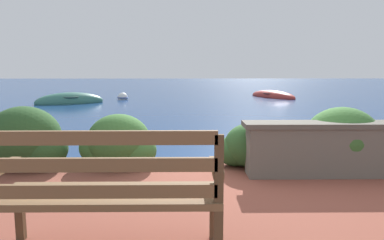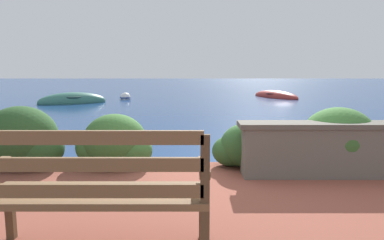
% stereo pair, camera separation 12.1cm
% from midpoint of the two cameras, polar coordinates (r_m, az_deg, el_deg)
% --- Properties ---
extents(ground_plane, '(80.00, 80.00, 0.00)m').
position_cam_midpoint_polar(ground_plane, '(5.34, 6.47, -8.64)').
color(ground_plane, navy).
extents(park_bench, '(1.56, 0.48, 0.93)m').
position_cam_midpoint_polar(park_bench, '(2.69, -13.83, -10.31)').
color(park_bench, brown).
rests_on(park_bench, patio_terrace).
extents(stone_wall, '(2.37, 0.39, 0.66)m').
position_cam_midpoint_polar(stone_wall, '(4.87, 20.99, -4.08)').
color(stone_wall, '#666056').
rests_on(stone_wall, patio_terrace).
extents(hedge_clump_far_left, '(1.20, 0.86, 0.81)m').
position_cam_midpoint_polar(hedge_clump_far_left, '(5.37, -24.92, -2.98)').
color(hedge_clump_far_left, '#284C23').
rests_on(hedge_clump_far_left, patio_terrace).
extents(hedge_clump_left, '(1.04, 0.75, 0.71)m').
position_cam_midpoint_polar(hedge_clump_left, '(5.04, -11.90, -3.62)').
color(hedge_clump_left, '#38662D').
rests_on(hedge_clump_left, patio_terrace).
extents(hedge_clump_centre, '(0.86, 0.62, 0.58)m').
position_cam_midpoint_polar(hedge_clump_centre, '(4.99, 8.03, -4.25)').
color(hedge_clump_centre, '#2D5628').
rests_on(hedge_clump_centre, patio_terrace).
extents(hedge_clump_right, '(1.19, 0.86, 0.81)m').
position_cam_midpoint_polar(hedge_clump_right, '(5.14, 21.03, -3.25)').
color(hedge_clump_right, '#38662D').
rests_on(hedge_clump_right, patio_terrace).
extents(rowboat_nearest, '(2.89, 2.10, 0.79)m').
position_cam_midpoint_polar(rowboat_nearest, '(16.25, -18.34, 2.65)').
color(rowboat_nearest, '#336B5B').
rests_on(rowboat_nearest, ground_plane).
extents(rowboat_mid, '(2.21, 3.05, 0.60)m').
position_cam_midpoint_polar(rowboat_mid, '(18.74, 12.03, 3.54)').
color(rowboat_mid, '#9E2D28').
rests_on(rowboat_mid, ground_plane).
extents(mooring_buoy, '(0.51, 0.51, 0.46)m').
position_cam_midpoint_polar(mooring_buoy, '(17.58, -10.71, 3.37)').
color(mooring_buoy, white).
rests_on(mooring_buoy, ground_plane).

